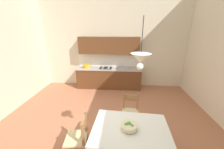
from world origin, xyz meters
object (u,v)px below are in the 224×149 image
Objects in this scene: dining_chair_tv_side at (78,138)px; pendant_lamp at (141,59)px; dining_table at (130,133)px; fruit_bowl at (129,126)px; dining_chair_kitchen_side at (130,112)px; kitchen_cabinetry at (109,69)px.

pendant_lamp is (1.12, 0.07, 1.61)m from dining_chair_tv_side.
fruit_bowl is (-0.04, -0.01, 0.18)m from dining_table.
dining_chair_kitchen_side is (0.06, 0.93, -0.19)m from dining_table.
dining_chair_tv_side is (-1.02, 0.01, -0.19)m from dining_table.
dining_table is (0.73, -3.41, -0.22)m from kitchen_cabinetry.
fruit_bowl is at bearing -1.23° from dining_chair_tv_side.
dining_chair_kitchen_side reaches higher than dining_table.
dining_chair_kitchen_side is (0.79, -2.48, -0.41)m from kitchen_cabinetry.
dining_chair_tv_side is 1.16× the size of pendant_lamp.
kitchen_cabinetry is at bearing 107.66° from dining_chair_kitchen_side.
dining_chair_tv_side and dining_chair_kitchen_side have the same top height.
pendant_lamp is (0.10, 0.08, 1.42)m from dining_table.
pendant_lamp reaches higher than dining_chair_tv_side.
dining_chair_kitchen_side is at bearing 86.15° from dining_table.
fruit_bowl is 1.25m from pendant_lamp.
pendant_lamp reaches higher than dining_table.
dining_table is 1.59× the size of dining_chair_kitchen_side.
fruit_bowl is at bearing -78.60° from kitchen_cabinetry.
fruit_bowl reaches higher than dining_table.
pendant_lamp is (0.13, 0.09, 1.24)m from fruit_bowl.
dining_chair_tv_side reaches higher than fruit_bowl.
kitchen_cabinetry is 3.47× the size of pendant_lamp.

